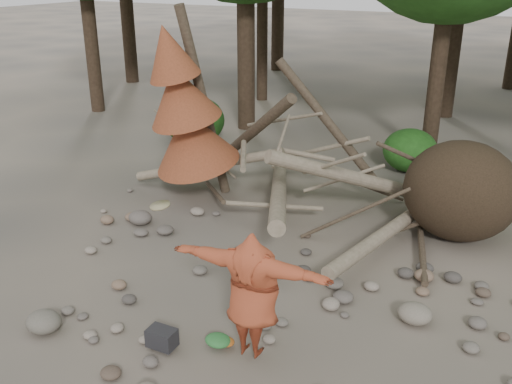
% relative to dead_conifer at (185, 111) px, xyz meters
% --- Properties ---
extents(ground, '(120.00, 120.00, 0.00)m').
position_rel_dead_conifer_xyz_m(ground, '(3.12, -3.37, -2.11)').
color(ground, '#514C44').
rests_on(ground, ground).
extents(deadfall_pile, '(8.55, 5.24, 3.30)m').
position_rel_dead_conifer_xyz_m(deadfall_pile, '(5.13, 0.87, -1.16)').
color(deadfall_pile, '#332619').
rests_on(deadfall_pile, ground).
extents(dead_conifer, '(2.06, 2.16, 4.35)m').
position_rel_dead_conifer_xyz_m(dead_conifer, '(0.00, 0.00, 0.00)').
color(dead_conifer, '#4C3F30').
rests_on(dead_conifer, ground).
extents(bush_left, '(1.80, 1.80, 1.44)m').
position_rel_dead_conifer_xyz_m(bush_left, '(-2.38, 3.83, -1.39)').
color(bush_left, '#1A4813').
rests_on(bush_left, ground).
extents(bush_mid, '(1.40, 1.40, 1.12)m').
position_rel_dead_conifer_xyz_m(bush_mid, '(3.92, 4.43, -1.55)').
color(bush_mid, '#245B1A').
rests_on(bush_mid, ground).
extents(frisbee_thrower, '(2.92, 0.74, 1.85)m').
position_rel_dead_conifer_xyz_m(frisbee_thrower, '(3.93, -4.22, -1.12)').
color(frisbee_thrower, '#9F4024').
rests_on(frisbee_thrower, ground).
extents(backpack, '(0.41, 0.28, 0.27)m').
position_rel_dead_conifer_xyz_m(backpack, '(2.73, -4.68, -1.98)').
color(backpack, black).
rests_on(backpack, ground).
extents(cloth_green, '(0.38, 0.32, 0.14)m').
position_rel_dead_conifer_xyz_m(cloth_green, '(3.40, -4.28, -2.04)').
color(cloth_green, '#2C7033').
rests_on(cloth_green, ground).
extents(cloth_orange, '(0.28, 0.23, 0.10)m').
position_rel_dead_conifer_xyz_m(cloth_orange, '(3.49, -4.23, -2.06)').
color(cloth_orange, '#A9561C').
rests_on(cloth_orange, ground).
extents(boulder_front_left, '(0.54, 0.48, 0.32)m').
position_rel_dead_conifer_xyz_m(boulder_front_left, '(0.93, -5.15, -1.95)').
color(boulder_front_left, '#686357').
rests_on(boulder_front_left, ground).
extents(boulder_mid_right, '(0.52, 0.47, 0.31)m').
position_rel_dead_conifer_xyz_m(boulder_mid_right, '(5.71, -2.36, -1.96)').
color(boulder_mid_right, gray).
rests_on(boulder_mid_right, ground).
extents(boulder_mid_left, '(0.49, 0.45, 0.30)m').
position_rel_dead_conifer_xyz_m(boulder_mid_left, '(-0.20, -1.52, -1.96)').
color(boulder_mid_left, '#605851').
rests_on(boulder_mid_left, ground).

